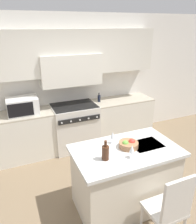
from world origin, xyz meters
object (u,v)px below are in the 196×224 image
wine_glass_near (132,149)px  wine_glass_far (113,136)px  microwave (23,106)px  range_stove (75,126)px  wine_bottle (105,152)px  oil_bottle_on_counter (99,98)px  island_chair (170,207)px  fruit_bowl (129,144)px

wine_glass_near → wine_glass_far: (-0.06, 0.41, 0.00)m
microwave → wine_glass_near: (1.08, -2.08, -0.02)m
range_stove → wine_glass_near: bearing=-87.3°
wine_bottle → oil_bottle_on_counter: bearing=68.5°
range_stove → island_chair: size_ratio=0.94×
range_stove → wine_glass_near: (0.10, -2.06, 0.58)m
wine_bottle → microwave: bearing=111.1°
wine_glass_near → oil_bottle_on_counter: (0.49, 2.13, -0.06)m
oil_bottle_on_counter → wine_bottle: bearing=-111.5°
wine_glass_near → fruit_bowl: bearing=68.1°
microwave → fruit_bowl: 2.19m
microwave → wine_glass_near: size_ratio=3.19×
wine_bottle → wine_glass_far: bearing=50.9°
island_chair → microwave: bearing=116.0°
range_stove → microwave: (-0.98, 0.02, 0.60)m
range_stove → oil_bottle_on_counter: (0.59, 0.07, 0.52)m
wine_glass_near → oil_bottle_on_counter: oil_bottle_on_counter is taller
wine_glass_near → oil_bottle_on_counter: 2.19m
island_chair → wine_glass_far: 1.11m
wine_glass_near → fruit_bowl: size_ratio=0.67×
microwave → island_chair: bearing=-64.0°
fruit_bowl → oil_bottle_on_counter: bearing=78.3°
microwave → wine_glass_near: 2.34m
island_chair → wine_glass_near: 0.77m
range_stove → wine_bottle: 2.06m
microwave → oil_bottle_on_counter: 1.57m
island_chair → oil_bottle_on_counter: size_ratio=5.06×
microwave → wine_glass_near: bearing=-62.6°
range_stove → wine_glass_near: wine_glass_near is taller
wine_glass_near → wine_glass_far: bearing=97.9°
wine_glass_near → island_chair: bearing=-69.8°
wine_bottle → oil_bottle_on_counter: size_ratio=1.28×
wine_glass_near → fruit_bowl: (0.09, 0.23, -0.07)m
wine_bottle → wine_glass_far: wine_bottle is taller
wine_glass_near → wine_bottle: bearing=163.1°
wine_glass_near → wine_glass_far: size_ratio=1.00×
wine_glass_far → fruit_bowl: wine_glass_far is taller
microwave → island_chair: (1.28, -2.62, -0.52)m
island_chair → wine_bottle: 0.95m
wine_bottle → wine_glass_far: (0.26, 0.32, 0.02)m
fruit_bowl → wine_glass_far: bearing=128.8°
range_stove → oil_bottle_on_counter: size_ratio=4.74×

